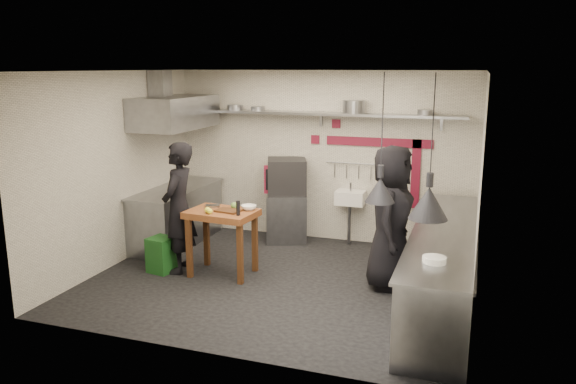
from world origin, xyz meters
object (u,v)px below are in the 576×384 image
(combi_oven, at_px, (287,176))
(chef_left, at_px, (179,208))
(green_bin, at_px, (162,255))
(oven_stand, at_px, (286,217))
(prep_table, at_px, (222,243))
(chef_right, at_px, (391,218))

(combi_oven, bearing_deg, chef_left, -137.97)
(chef_left, bearing_deg, green_bin, -69.47)
(oven_stand, bearing_deg, combi_oven, 69.15)
(combi_oven, height_order, prep_table, combi_oven)
(green_bin, xyz_separation_m, prep_table, (0.87, 0.19, 0.21))
(oven_stand, xyz_separation_m, combi_oven, (0.00, 0.03, 0.69))
(combi_oven, xyz_separation_m, chef_left, (-0.96, -1.85, -0.17))
(combi_oven, bearing_deg, prep_table, -121.06)
(chef_left, relative_size, chef_right, 0.98)
(green_bin, bearing_deg, oven_stand, 58.47)
(chef_right, bearing_deg, prep_table, 98.09)
(oven_stand, distance_m, chef_left, 2.13)
(prep_table, bearing_deg, combi_oven, 84.48)
(green_bin, bearing_deg, chef_right, 8.74)
(oven_stand, xyz_separation_m, green_bin, (-1.20, -1.95, -0.15))
(combi_oven, relative_size, chef_right, 0.33)
(oven_stand, xyz_separation_m, prep_table, (-0.33, -1.76, 0.06))
(oven_stand, height_order, green_bin, oven_stand)
(combi_oven, height_order, chef_right, chef_right)
(green_bin, relative_size, prep_table, 0.54)
(combi_oven, bearing_deg, green_bin, -141.71)
(chef_left, xyz_separation_m, chef_right, (2.90, 0.36, 0.02))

